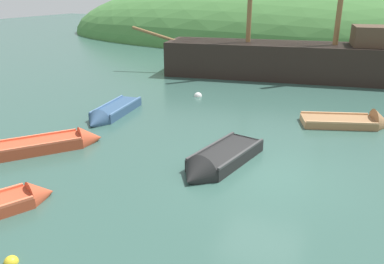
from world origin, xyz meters
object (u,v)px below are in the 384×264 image
Objects in this scene: sailing_ship at (295,65)px; rowboat_center at (51,145)px; buoy_yellow at (11,262)px; rowboat_outer_right at (1,207)px; rowboat_portside at (355,123)px; rowboat_outer_left at (111,114)px; rowboat_far at (217,163)px; buoy_white at (198,96)px.

sailing_ship is 15.67m from rowboat_center.
rowboat_outer_right is at bearing 144.38° from buoy_yellow.
rowboat_outer_left is at bearing 178.76° from rowboat_portside.
rowboat_far is at bearing -141.11° from rowboat_portside.
rowboat_center is at bearing -68.96° from rowboat_far.
rowboat_portside reaches higher than rowboat_center.
rowboat_far reaches higher than rowboat_outer_left.
rowboat_center is 8.96× the size of buoy_white.
buoy_white is at bearing 26.29° from rowboat_outer_right.
rowboat_far is at bearing 69.93° from buoy_yellow.
sailing_ship is 4.94× the size of rowboat_portside.
rowboat_outer_right reaches higher than buoy_white.
sailing_ship reaches higher than rowboat_far.
rowboat_portside is at bearing 106.46° from sailing_ship.
sailing_ship is at bearing 15.29° from rowboat_outer_right.
buoy_white is at bearing 50.70° from sailing_ship.
rowboat_portside is at bearing -15.00° from rowboat_center.
sailing_ship is at bearing 84.71° from buoy_yellow.
rowboat_outer_right is 11.79m from buoy_white.
rowboat_portside is at bearing 101.17° from rowboat_outer_left.
rowboat_center is at bearing -3.21° from rowboat_outer_left.
buoy_yellow is at bearing 74.52° from sailing_ship.
rowboat_center is at bearing -102.05° from buoy_white.
rowboat_portside is 0.99× the size of rowboat_center.
rowboat_outer_right is at bearing 8.21° from rowboat_outer_left.
rowboat_center reaches higher than rowboat_outer_right.
rowboat_portside reaches higher than rowboat_outer_right.
sailing_ship reaches higher than rowboat_outer_left.
buoy_white is at bearing 148.82° from rowboat_outer_left.
rowboat_far is 8.26m from buoy_white.
sailing_ship is 18.56m from rowboat_outer_right.
rowboat_outer_left is at bearing 41.91° from rowboat_outer_right.
rowboat_outer_right is at bearing -90.23° from buoy_white.
rowboat_portside is at bearing 63.88° from buoy_yellow.
rowboat_outer_right is at bearing -145.55° from rowboat_portside.
buoy_white is (-7.48, 1.41, -0.08)m from rowboat_portside.
sailing_ship is 6.01× the size of rowboat_outer_right.
rowboat_portside is 1.22× the size of rowboat_outer_right.
rowboat_outer_left is 9.32m from buoy_yellow.
buoy_yellow is at bearing -99.11° from rowboat_outer_right.
rowboat_center reaches higher than buoy_white.
rowboat_center is 3.88m from rowboat_outer_right.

